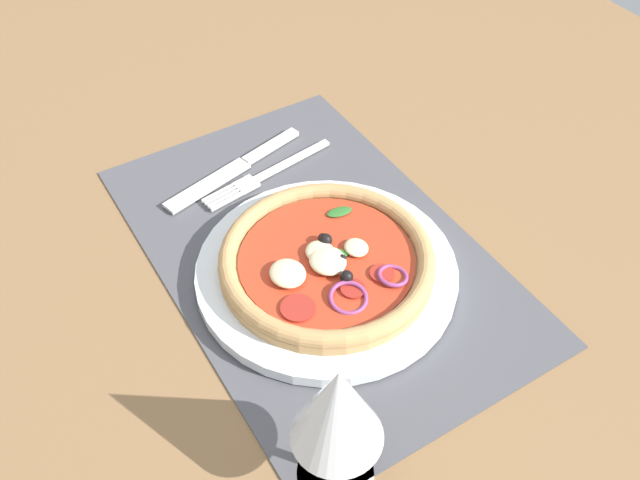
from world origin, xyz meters
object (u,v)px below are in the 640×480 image
knife (234,169)px  wine_glass (338,410)px  fork (263,176)px  pizza (327,260)px  plate (327,271)px

knife → wine_glass: (-38.38, 9.92, 9.48)cm
knife → wine_glass: size_ratio=1.33×
fork → knife: 3.73cm
pizza → plate: bearing=-30.0°
plate → knife: plate is taller
knife → fork: bearing=115.1°
plate → knife: bearing=1.9°
plate → wine_glass: (-18.44, 10.59, 9.08)cm
knife → wine_glass: bearing=61.5°
pizza → wine_glass: bearing=150.1°
pizza → wine_glass: 22.41cm
knife → pizza: bearing=77.8°
knife → wine_glass: wine_glass is taller
pizza → fork: (17.11, -1.72, -2.20)cm
fork → wine_glass: (-35.48, 12.27, 9.52)cm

